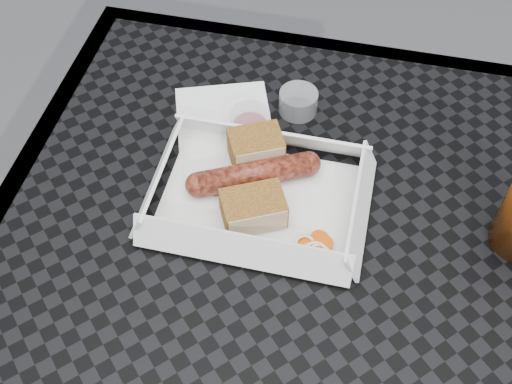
{
  "coord_description": "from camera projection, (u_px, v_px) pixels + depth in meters",
  "views": [
    {
      "loc": [
        0.0,
        -0.34,
        1.35
      ],
      "look_at": [
        -0.1,
        0.08,
        0.78
      ],
      "focal_mm": 45.0,
      "sensor_mm": 36.0,
      "label": 1
    }
  ],
  "objects": [
    {
      "name": "condiment_cup_empty",
      "position": [
        298.0,
        102.0,
        0.83
      ],
      "size": [
        0.05,
        0.05,
        0.03
      ],
      "primitive_type": "cylinder",
      "color": "silver",
      "rests_on": "patio_table"
    },
    {
      "name": "veg_garnish",
      "position": [
        314.0,
        248.0,
        0.7
      ],
      "size": [
        0.03,
        0.03,
        0.0
      ],
      "color": "#E15109",
      "rests_on": "food_tray"
    },
    {
      "name": "bratwurst",
      "position": [
        254.0,
        174.0,
        0.75
      ],
      "size": [
        0.15,
        0.09,
        0.03
      ],
      "rotation": [
        0.0,
        0.0,
        0.46
      ],
      "color": "maroon",
      "rests_on": "food_tray"
    },
    {
      "name": "food_tray",
      "position": [
        258.0,
        200.0,
        0.75
      ],
      "size": [
        0.22,
        0.15,
        0.0
      ],
      "primitive_type": "cube",
      "color": "white",
      "rests_on": "patio_table"
    },
    {
      "name": "patio_table",
      "position": [
        321.0,
        317.0,
        0.74
      ],
      "size": [
        0.8,
        0.8,
        0.74
      ],
      "color": "black",
      "rests_on": "ground"
    },
    {
      "name": "napkin",
      "position": [
        224.0,
        117.0,
        0.83
      ],
      "size": [
        0.15,
        0.15,
        0.0
      ],
      "primitive_type": "cube",
      "rotation": [
        0.0,
        0.0,
        0.34
      ],
      "color": "white",
      "rests_on": "patio_table"
    },
    {
      "name": "bread_near",
      "position": [
        256.0,
        148.0,
        0.77
      ],
      "size": [
        0.08,
        0.07,
        0.04
      ],
      "primitive_type": "cube",
      "rotation": [
        0.0,
        0.0,
        0.46
      ],
      "color": "olive",
      "rests_on": "food_tray"
    },
    {
      "name": "bread_far",
      "position": [
        253.0,
        208.0,
        0.72
      ],
      "size": [
        0.08,
        0.07,
        0.04
      ],
      "primitive_type": "cube",
      "rotation": [
        0.0,
        0.0,
        0.46
      ],
      "color": "olive",
      "rests_on": "food_tray"
    },
    {
      "name": "condiment_cup_sauce",
      "position": [
        250.0,
        122.0,
        0.8
      ],
      "size": [
        0.05,
        0.05,
        0.03
      ],
      "primitive_type": "cylinder",
      "color": "maroon",
      "rests_on": "patio_table"
    }
  ]
}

